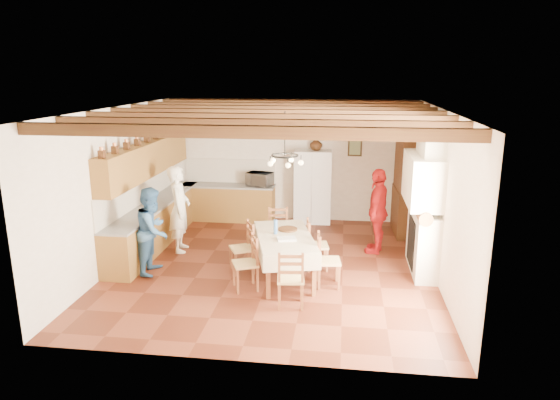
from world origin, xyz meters
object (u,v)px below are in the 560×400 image
object	(u,v)px
chair_left_near	(245,263)
chair_end_far	(278,232)
person_man	(179,209)
refrigerator	(313,186)
hutch	(408,184)
person_woman_blue	(153,230)
dining_table	(285,240)
chair_right_near	(329,260)
chair_right_far	(317,244)
microwave	(260,179)
person_woman_red	(378,211)
chair_left_far	(242,247)
chair_end_near	(291,278)

from	to	relation	value
chair_left_near	chair_end_far	size ratio (longest dim) A/B	1.00
chair_left_near	person_man	bearing A→B (deg)	-157.61
refrigerator	hutch	size ratio (longest dim) A/B	0.77
hutch	chair_end_far	bearing A→B (deg)	-149.09
person_woman_blue	dining_table	bearing A→B (deg)	-89.22
person_woman_blue	chair_right_near	bearing A→B (deg)	-93.86
dining_table	chair_right_far	bearing A→B (deg)	42.67
refrigerator	microwave	size ratio (longest dim) A/B	2.99
dining_table	person_woman_red	size ratio (longest dim) A/B	1.15
refrigerator	chair_end_far	bearing A→B (deg)	-104.88
chair_right_far	person_man	xyz separation A→B (m)	(-2.87, 0.62, 0.42)
hutch	chair_left_far	world-z (taller)	hutch
refrigerator	person_man	world-z (taller)	person_man
refrigerator	hutch	world-z (taller)	hutch
refrigerator	chair_left_near	world-z (taller)	refrigerator
refrigerator	person_woman_blue	bearing A→B (deg)	-128.96
chair_end_near	person_woman_red	xyz separation A→B (m)	(1.50, 2.68, 0.40)
chair_left_near	chair_end_near	distance (m)	1.00
dining_table	chair_left_far	world-z (taller)	chair_left_far
chair_end_near	chair_end_far	bearing A→B (deg)	-83.75
chair_end_near	person_man	world-z (taller)	person_man
chair_left_near	chair_end_near	world-z (taller)	same
chair_right_far	chair_left_far	bearing A→B (deg)	94.78
refrigerator	microwave	world-z (taller)	refrigerator
chair_left_far	chair_right_far	bearing A→B (deg)	76.69
chair_right_near	chair_right_far	xyz separation A→B (m)	(-0.24, 0.77, 0.00)
person_man	person_woman_blue	size ratio (longest dim) A/B	1.11
chair_end_far	hutch	bearing A→B (deg)	27.31
hutch	chair_end_near	distance (m)	4.67
microwave	person_woman_red	bearing A→B (deg)	-16.28
chair_left_far	person_woman_blue	bearing A→B (deg)	-110.38
chair_right_far	person_woman_blue	xyz separation A→B (m)	(-2.99, -0.54, 0.33)
chair_right_near	person_man	xyz separation A→B (m)	(-3.11, 1.39, 0.42)
hutch	chair_right_near	bearing A→B (deg)	-119.54
chair_right_far	dining_table	bearing A→B (deg)	123.42
dining_table	chair_end_near	distance (m)	1.15
person_woman_red	dining_table	bearing A→B (deg)	-33.09
person_man	person_woman_blue	distance (m)	1.17
chair_right_far	chair_end_far	world-z (taller)	same
hutch	chair_end_near	world-z (taller)	hutch
dining_table	person_man	xyz separation A→B (m)	(-2.31, 1.13, 0.18)
person_woman_red	chair_right_far	bearing A→B (deg)	-33.22
refrigerator	person_woman_red	world-z (taller)	refrigerator
hutch	microwave	distance (m)	3.53
dining_table	person_woman_blue	bearing A→B (deg)	-179.40
chair_end_near	chair_left_far	bearing A→B (deg)	-56.86
person_man	chair_left_far	bearing A→B (deg)	-133.06
dining_table	person_man	distance (m)	2.58
dining_table	chair_end_near	bearing A→B (deg)	-78.12
chair_end_near	person_woman_blue	world-z (taller)	person_woman_blue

